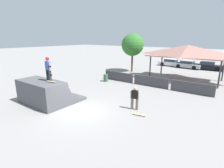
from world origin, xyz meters
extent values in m
plane|color=gray|center=(0.00, 0.00, 0.00)|extent=(160.00, 160.00, 0.00)
cube|color=#4C4C51|center=(-3.52, 0.15, 0.12)|extent=(4.07, 3.70, 0.23)
cube|color=#4C4C51|center=(-3.52, -0.30, 0.35)|extent=(4.07, 2.81, 0.23)
cube|color=#4C4C51|center=(-3.52, -0.46, 0.58)|extent=(4.07, 2.48, 0.23)
cube|color=#4C4C51|center=(-3.52, -0.57, 0.81)|extent=(4.07, 2.26, 0.23)
cube|color=#4C4C51|center=(-3.52, -0.65, 1.04)|extent=(4.07, 2.10, 0.23)
cube|color=#4C4C51|center=(-3.52, -0.70, 1.27)|extent=(4.07, 1.99, 0.23)
cube|color=#4C4C51|center=(-3.52, -0.74, 1.50)|extent=(4.07, 1.91, 0.23)
cube|color=#4C4C51|center=(-3.52, -0.76, 1.73)|extent=(4.07, 1.87, 0.23)
cylinder|color=silver|center=(-3.52, 0.16, 1.81)|extent=(3.99, 0.07, 0.07)
cube|color=#2D2D33|center=(-2.82, -0.36, 2.27)|extent=(0.18, 0.18, 0.86)
cube|color=black|center=(-2.81, -0.33, 2.32)|extent=(0.22, 0.17, 0.13)
cube|color=#2D2D33|center=(-3.19, -0.31, 2.27)|extent=(0.18, 0.18, 0.86)
cube|color=black|center=(-3.19, -0.27, 2.32)|extent=(0.22, 0.17, 0.13)
cube|color=blue|center=(-3.01, -0.33, 3.01)|extent=(0.50, 0.30, 0.61)
cylinder|color=tan|center=(-2.72, -0.38, 2.96)|extent=(0.13, 0.13, 0.61)
cylinder|color=black|center=(-2.72, -0.38, 2.97)|extent=(0.20, 0.20, 0.09)
cylinder|color=tan|center=(-3.29, -0.29, 2.96)|extent=(0.13, 0.13, 0.61)
cylinder|color=black|center=(-3.29, -0.29, 2.97)|extent=(0.20, 0.20, 0.09)
sphere|color=tan|center=(-3.01, -0.33, 3.47)|extent=(0.24, 0.24, 0.24)
sphere|color=#B21919|center=(-3.01, -0.33, 3.50)|extent=(0.27, 0.27, 0.27)
cylinder|color=blue|center=(-2.32, -0.43, 1.87)|extent=(0.06, 0.04, 0.05)
cylinder|color=blue|center=(-2.30, -0.57, 1.87)|extent=(0.06, 0.04, 0.05)
cylinder|color=blue|center=(-2.80, -0.50, 1.87)|extent=(0.06, 0.04, 0.05)
cylinder|color=blue|center=(-2.78, -0.64, 1.87)|extent=(0.06, 0.04, 0.05)
cube|color=tan|center=(-2.55, -0.53, 1.90)|extent=(0.80, 0.30, 0.02)
cube|color=tan|center=(-2.19, -0.49, 1.92)|extent=(0.12, 0.21, 0.02)
cube|color=#6B6051|center=(2.60, 2.50, 0.42)|extent=(0.18, 0.18, 0.83)
cube|color=#6B6051|center=(2.96, 2.56, 0.42)|extent=(0.18, 0.18, 0.83)
cube|color=black|center=(2.78, 2.53, 1.13)|extent=(0.48, 0.30, 0.59)
cylinder|color=tan|center=(2.50, 2.48, 1.08)|extent=(0.13, 0.13, 0.59)
cylinder|color=tan|center=(3.05, 2.58, 1.08)|extent=(0.13, 0.13, 0.59)
sphere|color=tan|center=(2.78, 2.53, 1.58)|extent=(0.23, 0.23, 0.23)
cylinder|color=silver|center=(3.32, 1.72, 0.03)|extent=(0.06, 0.04, 0.05)
cylinder|color=silver|center=(3.30, 1.86, 0.03)|extent=(0.06, 0.04, 0.05)
cylinder|color=silver|center=(3.83, 1.81, 0.03)|extent=(0.06, 0.04, 0.05)
cylinder|color=silver|center=(3.81, 1.95, 0.03)|extent=(0.06, 0.04, 0.05)
cube|color=tan|center=(3.56, 1.84, 0.06)|extent=(0.86, 0.34, 0.02)
cube|color=tan|center=(3.18, 1.77, 0.08)|extent=(0.13, 0.21, 0.02)
cube|color=#3D3D42|center=(-2.93, 8.87, 0.53)|extent=(3.82, 0.12, 1.05)
cube|color=#3D3D42|center=(1.13, 8.87, 0.53)|extent=(3.82, 0.12, 1.05)
cube|color=#3D3D42|center=(5.19, 8.87, 0.53)|extent=(3.82, 0.12, 1.05)
cylinder|color=#2D2D33|center=(-0.48, 12.18, 1.40)|extent=(0.16, 0.16, 2.79)
cylinder|color=#2D2D33|center=(6.95, 12.18, 1.40)|extent=(0.16, 0.16, 2.79)
cylinder|color=#2D2D33|center=(-0.48, 16.02, 1.40)|extent=(0.16, 0.16, 2.79)
cylinder|color=#2D2D33|center=(6.95, 16.02, 1.40)|extent=(0.16, 0.16, 2.79)
cube|color=#9E6B60|center=(3.23, 14.10, 2.84)|extent=(8.75, 4.52, 0.10)
pyramid|color=#9E6B60|center=(3.23, 14.10, 3.53)|extent=(8.57, 4.43, 1.26)
cylinder|color=brown|center=(-4.62, 14.90, 1.39)|extent=(0.28, 0.28, 2.79)
sphere|color=#2D6B28|center=(-4.62, 14.90, 3.95)|extent=(3.22, 3.22, 3.22)
cylinder|color=#385B3D|center=(-3.98, 7.74, 0.42)|extent=(0.52, 0.52, 0.85)
cube|color=silver|center=(-1.49, 23.50, 0.48)|extent=(4.55, 1.95, 0.62)
cube|color=#283342|center=(-1.61, 23.51, 1.02)|extent=(2.15, 1.52, 0.46)
cube|color=silver|center=(-1.61, 23.51, 1.25)|extent=(2.06, 1.48, 0.04)
cylinder|color=black|center=(-0.09, 24.14, 0.32)|extent=(0.65, 0.24, 0.64)
cylinder|color=black|center=(-0.19, 22.66, 0.32)|extent=(0.65, 0.24, 0.64)
cylinder|color=black|center=(-2.80, 24.33, 0.32)|extent=(0.65, 0.24, 0.64)
cylinder|color=black|center=(-2.90, 22.85, 0.32)|extent=(0.65, 0.24, 0.64)
cube|color=#A8AAAF|center=(1.45, 22.84, 0.48)|extent=(4.35, 2.12, 0.62)
cube|color=#283342|center=(1.34, 22.85, 1.02)|extent=(2.09, 1.59, 0.46)
cube|color=#A8AAAF|center=(1.34, 22.85, 1.25)|extent=(2.00, 1.55, 0.04)
cylinder|color=black|center=(2.80, 23.41, 0.32)|extent=(0.66, 0.28, 0.64)
cylinder|color=black|center=(2.63, 21.95, 0.32)|extent=(0.66, 0.28, 0.64)
cylinder|color=black|center=(0.27, 23.72, 0.32)|extent=(0.66, 0.28, 0.64)
cylinder|color=black|center=(0.09, 22.26, 0.32)|extent=(0.66, 0.28, 0.64)
cube|color=black|center=(4.39, 23.18, 0.48)|extent=(4.45, 1.86, 0.62)
cube|color=#283342|center=(4.27, 23.17, 1.02)|extent=(2.09, 1.49, 0.46)
cube|color=black|center=(4.27, 23.17, 1.25)|extent=(2.00, 1.45, 0.04)
cylinder|color=black|center=(5.69, 23.99, 0.32)|extent=(0.65, 0.23, 0.64)
cylinder|color=black|center=(5.76, 22.48, 0.32)|extent=(0.65, 0.23, 0.64)
cylinder|color=black|center=(3.02, 23.87, 0.32)|extent=(0.65, 0.23, 0.64)
cylinder|color=black|center=(3.09, 22.36, 0.32)|extent=(0.65, 0.23, 0.64)
camera|label=1|loc=(8.41, -7.82, 5.04)|focal=28.00mm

